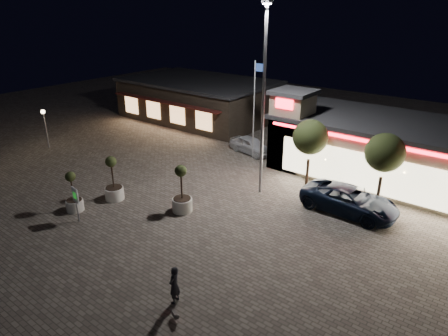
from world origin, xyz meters
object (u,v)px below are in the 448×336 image
Objects in this scene: pickup_truck at (349,200)px; planter_mid at (74,199)px; white_sedan at (251,145)px; planter_left at (114,186)px; valet_sign at (76,198)px; pedestrian at (174,285)px.

pickup_truck is 2.25× the size of planter_mid.
planter_left is (-2.14, -12.84, 0.22)m from white_sedan.
pickup_truck is 2.70× the size of valet_sign.
pickup_truck reaches higher than white_sedan.
planter_mid is at bearing -105.13° from planter_left.
pedestrian is at bearing -144.96° from white_sedan.
pickup_truck is 1.41× the size of white_sedan.
pedestrian is (-2.82, -12.43, 0.06)m from pickup_truck.
white_sedan is 13.02m from planter_left.
planter_left is 2.61m from planter_mid.
planter_left reaches higher than pedestrian.
white_sedan is 16.10m from valet_sign.
planter_left is 1.38× the size of valet_sign.
valet_sign reaches higher than white_sedan.
pickup_truck is 12.74m from pedestrian.
white_sedan is 2.37× the size of pedestrian.
pickup_truck is at bearing 154.57° from pedestrian.
pickup_truck is 1.95× the size of planter_left.
pickup_truck is at bearing 37.16° from planter_mid.
planter_mid is (-0.68, -2.52, -0.13)m from planter_left.
pedestrian is 11.10m from planter_left.
white_sedan is at bearing -168.25° from pedestrian.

